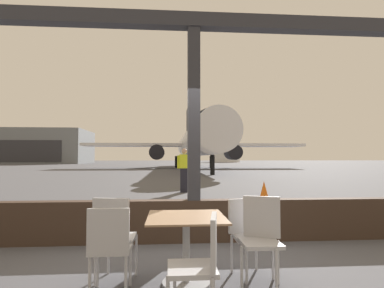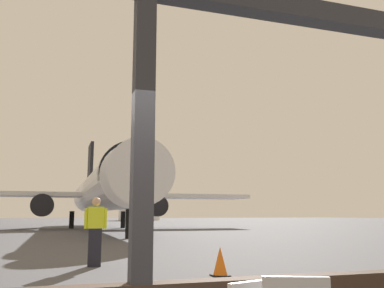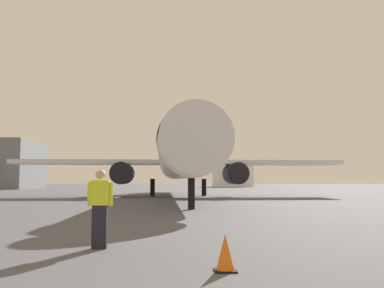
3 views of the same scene
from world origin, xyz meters
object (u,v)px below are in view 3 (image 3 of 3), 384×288
ground_crew_worker (100,207)px  fuel_storage_tank (233,175)px  airplane (180,158)px  traffic_cone (225,254)px

ground_crew_worker → fuel_storage_tank: size_ratio=0.19×
airplane → traffic_cone: airplane is taller
airplane → fuel_storage_tank: airplane is taller
airplane → traffic_cone: (-0.43, -29.22, -3.06)m
traffic_cone → fuel_storage_tank: (14.18, 84.00, 2.16)m
traffic_cone → fuel_storage_tank: size_ratio=0.07×
traffic_cone → ground_crew_worker: bearing=134.2°
traffic_cone → fuel_storage_tank: 85.22m
airplane → traffic_cone: size_ratio=58.66×
airplane → traffic_cone: bearing=-90.8°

